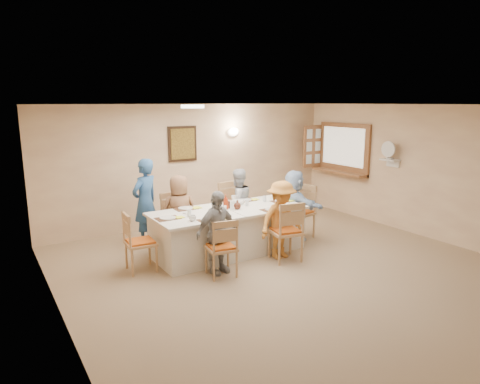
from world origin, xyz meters
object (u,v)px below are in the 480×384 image
chair_front_left (221,246)px  diner_front_left (217,232)px  dining_table (229,231)px  desk_fan (389,153)px  caregiver (145,202)px  chair_right_end (299,212)px  diner_front_right (281,220)px  chair_back_right (234,209)px  chair_back_left (177,220)px  diner_back_right (238,203)px  condiment_ketchup (226,202)px  diner_back_left (179,212)px  chair_front_right (286,230)px  chair_left_end (141,242)px  diner_right_end (294,205)px  serving_hatch (344,149)px

chair_front_left → diner_front_left: (0.00, 0.12, 0.18)m
dining_table → diner_front_left: size_ratio=2.07×
desk_fan → caregiver: size_ratio=0.19×
desk_fan → chair_right_end: bearing=168.1°
desk_fan → diner_front_right: 3.04m
desk_fan → chair_back_right: 3.30m
chair_back_left → chair_right_end: chair_right_end is taller
diner_back_right → desk_fan: bearing=156.7°
condiment_ketchup → diner_back_left: bearing=131.4°
dining_table → diner_back_left: 0.95m
diner_front_right → desk_fan: bearing=0.3°
chair_front_right → diner_back_right: bearing=-78.7°
chair_left_end → diner_back_right: size_ratio=0.71×
diner_right_end → dining_table: bearing=88.7°
chair_back_left → chair_left_end: bearing=-149.0°
chair_right_end → diner_back_left: diner_back_left is taller
diner_front_right → diner_back_right: bearing=84.9°
serving_hatch → diner_front_left: 4.59m
chair_back_left → chair_front_right: (1.20, -1.60, 0.02)m
chair_back_right → condiment_ketchup: chair_back_right is taller
chair_left_end → condiment_ketchup: (1.52, 0.04, 0.42)m
chair_back_right → chair_front_right: size_ratio=1.03×
dining_table → chair_back_left: 1.00m
condiment_ketchup → serving_hatch: bearing=14.0°
diner_back_left → diner_back_right: 1.20m
dining_table → diner_back_left: diner_back_left is taller
chair_front_right → chair_right_end: 1.24m
chair_front_left → desk_fan: bearing=-165.2°
diner_back_left → condiment_ketchup: bearing=140.3°
desk_fan → diner_front_right: desk_fan is taller
chair_front_right → caregiver: (-1.65, 1.95, 0.28)m
diner_front_left → serving_hatch: bearing=11.0°
chair_back_left → chair_front_right: chair_front_right is taller
dining_table → diner_back_right: diner_back_right is taller
diner_back_left → diner_right_end: size_ratio=0.99×
chair_left_end → condiment_ketchup: bearing=-85.2°
desk_fan → chair_right_end: (-1.94, 0.41, -1.05)m
dining_table → diner_right_end: 1.45m
chair_right_end → desk_fan: bearing=66.4°
chair_back_right → chair_front_left: 2.00m
diner_front_right → caregiver: caregiver is taller
caregiver → condiment_ketchup: bearing=105.1°
desk_fan → chair_front_right: (-2.89, -0.39, -1.05)m
diner_front_right → diner_right_end: size_ratio=0.99×
condiment_ketchup → chair_right_end: bearing=-1.4°
chair_back_left → chair_back_right: 1.20m
chair_front_right → diner_front_right: size_ratio=0.77×
chair_left_end → condiment_ketchup: size_ratio=3.66×
dining_table → caregiver: bearing=132.4°
chair_back_left → chair_right_end: size_ratio=0.95×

